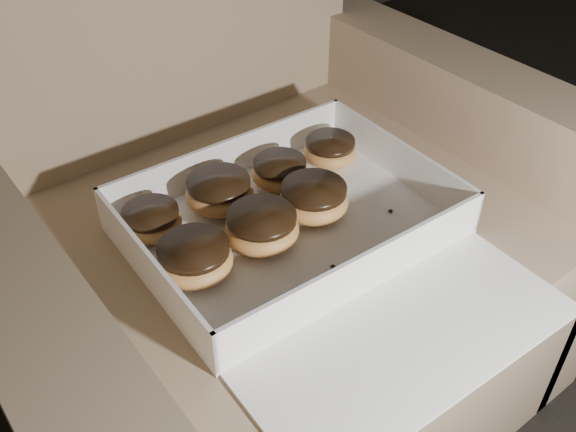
{
  "coord_description": "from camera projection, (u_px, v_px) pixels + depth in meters",
  "views": [
    {
      "loc": [
        -1.03,
        0.37,
        1.01
      ],
      "look_at": [
        -0.6,
        0.92,
        0.44
      ],
      "focal_mm": 40.0,
      "sensor_mm": 36.0,
      "label": 1
    }
  ],
  "objects": [
    {
      "name": "donut_e",
      "position": [
        330.0,
        150.0,
        1.03
      ],
      "size": [
        0.08,
        0.08,
        0.04
      ],
      "color": "#E59450",
      "rests_on": "bakery_box"
    },
    {
      "name": "donut_f",
      "position": [
        219.0,
        192.0,
        0.94
      ],
      "size": [
        0.1,
        0.1,
        0.05
      ],
      "color": "#E59450",
      "rests_on": "bakery_box"
    },
    {
      "name": "donut_d",
      "position": [
        314.0,
        199.0,
        0.93
      ],
      "size": [
        0.1,
        0.1,
        0.05
      ],
      "color": "#E59450",
      "rests_on": "bakery_box"
    },
    {
      "name": "donut_b",
      "position": [
        194.0,
        259.0,
        0.83
      ],
      "size": [
        0.1,
        0.1,
        0.05
      ],
      "color": "#E59450",
      "rests_on": "bakery_box"
    },
    {
      "name": "bakery_box",
      "position": [
        309.0,
        240.0,
        0.89
      ],
      "size": [
        0.45,
        0.52,
        0.07
      ],
      "rotation": [
        0.0,
        0.0,
        -0.03
      ],
      "color": "white",
      "rests_on": "armchair"
    },
    {
      "name": "crumb_c",
      "position": [
        389.0,
        249.0,
        0.88
      ],
      "size": [
        0.01,
        0.01,
        0.0
      ],
      "primitive_type": "ellipsoid",
      "color": "black",
      "rests_on": "bakery_box"
    },
    {
      "name": "donut_a",
      "position": [
        262.0,
        228.0,
        0.88
      ],
      "size": [
        0.1,
        0.1,
        0.05
      ],
      "color": "#E59450",
      "rests_on": "bakery_box"
    },
    {
      "name": "crumb_a",
      "position": [
        391.0,
        211.0,
        0.94
      ],
      "size": [
        0.01,
        0.01,
        0.0
      ],
      "primitive_type": "ellipsoid",
      "color": "black",
      "rests_on": "bakery_box"
    },
    {
      "name": "crumb_b",
      "position": [
        333.0,
        266.0,
        0.85
      ],
      "size": [
        0.01,
        0.01,
        0.0
      ],
      "primitive_type": "ellipsoid",
      "color": "black",
      "rests_on": "bakery_box"
    },
    {
      "name": "armchair",
      "position": [
        258.0,
        251.0,
        1.07
      ],
      "size": [
        0.88,
        0.75,
        0.92
      ],
      "color": "#8E775A",
      "rests_on": "floor"
    },
    {
      "name": "donut_c",
      "position": [
        152.0,
        221.0,
        0.89
      ],
      "size": [
        0.08,
        0.08,
        0.04
      ],
      "color": "#E59450",
      "rests_on": "bakery_box"
    },
    {
      "name": "donut_g",
      "position": [
        280.0,
        172.0,
        0.98
      ],
      "size": [
        0.09,
        0.09,
        0.04
      ],
      "color": "#E59450",
      "rests_on": "bakery_box"
    }
  ]
}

